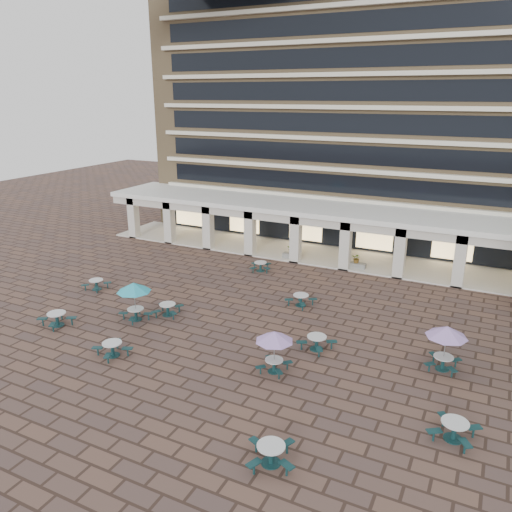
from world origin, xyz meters
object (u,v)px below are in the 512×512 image
(picnic_table_0, at_px, (57,318))
(planter_right, at_px, (356,263))
(picnic_table_2, at_px, (271,452))
(planter_left, at_px, (292,253))
(picnic_table_3, at_px, (317,341))

(picnic_table_0, height_order, planter_right, planter_right)
(picnic_table_0, bearing_deg, picnic_table_2, -2.73)
(picnic_table_0, distance_m, picnic_table_2, 17.30)
(picnic_table_2, distance_m, planter_left, 24.74)
(picnic_table_2, distance_m, planter_right, 23.36)
(picnic_table_2, xyz_separation_m, planter_right, (-3.12, 23.15, 0.04))
(picnic_table_0, height_order, planter_left, planter_left)
(picnic_table_3, relative_size, planter_left, 1.40)
(picnic_table_2, relative_size, picnic_table_3, 1.07)
(picnic_table_0, distance_m, planter_left, 19.73)
(picnic_table_0, xyz_separation_m, picnic_table_3, (15.07, 4.14, -0.02))
(picnic_table_0, relative_size, picnic_table_3, 1.02)
(picnic_table_2, bearing_deg, planter_right, 75.25)
(picnic_table_2, height_order, planter_left, planter_left)
(picnic_table_0, height_order, picnic_table_2, picnic_table_0)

